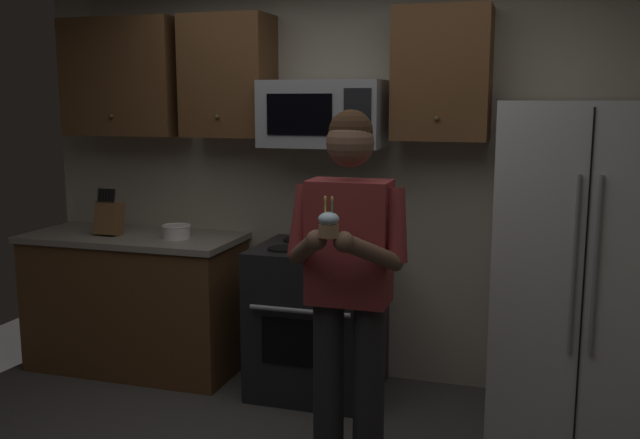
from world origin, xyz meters
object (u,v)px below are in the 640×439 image
oven_range (318,319)px  person (349,275)px  microwave (324,114)px  knife_block (109,217)px  bowl_large_white (176,231)px  cupcake (329,224)px  refrigerator (580,269)px

oven_range → person: bearing=-64.5°
microwave → person: bearing=-67.2°
knife_block → bowl_large_white: bearing=2.9°
knife_block → cupcake: cupcake is taller
oven_range → cupcake: (0.44, -1.25, 0.83)m
oven_range → refrigerator: refrigerator is taller
person → refrigerator: bearing=39.6°
refrigerator → bowl_large_white: 2.46m
oven_range → microwave: size_ratio=1.26×
bowl_large_white → cupcake: cupcake is taller
microwave → cupcake: microwave is taller
bowl_large_white → cupcake: size_ratio=1.08×
oven_range → knife_block: bearing=-178.8°
knife_block → person: size_ratio=0.18×
refrigerator → person: (-1.06, -0.88, 0.10)m
oven_range → cupcake: size_ratio=5.36×
microwave → refrigerator: microwave is taller
oven_range → microwave: 1.26m
person → cupcake: 0.44m
cupcake → refrigerator: bearing=48.6°
bowl_large_white → person: bearing=-33.1°
knife_block → refrigerator: bearing=-0.2°
refrigerator → cupcake: bearing=-131.4°
oven_range → cupcake: 1.56m
oven_range → knife_block: knife_block is taller
knife_block → bowl_large_white: (0.48, 0.02, -0.07)m
bowl_large_white → person: size_ratio=0.11×
microwave → cupcake: 1.50m
knife_block → person: (1.88, -0.89, -0.04)m
cupcake → bowl_large_white: bearing=138.4°
refrigerator → bowl_large_white: bearing=179.2°
oven_range → refrigerator: size_ratio=0.52×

